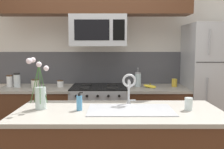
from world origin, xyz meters
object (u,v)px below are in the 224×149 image
object	(u,v)px
microwave	(98,31)
banana_bunch	(149,86)
sink_faucet	(128,85)
storage_jar_tall	(9,81)
refrigerator	(214,88)
storage_jar_squat	(59,84)
drinking_glass	(188,104)
dish_soap_bottle	(79,103)
stove_range	(98,118)
french_press	(137,79)
storage_jar_medium	(16,80)
flower_vase	(39,94)
coffee_tin	(174,83)
storage_jar_short	(34,83)

from	to	relation	value
microwave	banana_bunch	bearing A→B (deg)	-3.18
microwave	sink_faucet	world-z (taller)	microwave
sink_faucet	storage_jar_tall	bearing A→B (deg)	146.36
microwave	banana_bunch	distance (m)	1.03
refrigerator	storage_jar_squat	xyz separation A→B (m)	(-2.17, 0.01, 0.07)
sink_faucet	drinking_glass	xyz separation A→B (m)	(0.52, -0.21, -0.14)
storage_jar_squat	dish_soap_bottle	world-z (taller)	dish_soap_bottle
banana_bunch	sink_faucet	size ratio (longest dim) A/B	0.62
stove_range	microwave	bearing A→B (deg)	-89.84
refrigerator	french_press	world-z (taller)	refrigerator
storage_jar_medium	banana_bunch	world-z (taller)	storage_jar_medium
refrigerator	flower_vase	size ratio (longest dim) A/B	3.77
french_press	sink_faucet	distance (m)	1.12
banana_bunch	dish_soap_bottle	bearing A→B (deg)	-124.31
coffee_tin	sink_faucet	distance (m)	1.31
refrigerator	french_press	xyz separation A→B (m)	(-1.08, 0.04, 0.12)
stove_range	refrigerator	size ratio (longest dim) A/B	0.52
microwave	dish_soap_bottle	world-z (taller)	microwave
microwave	dish_soap_bottle	xyz separation A→B (m)	(-0.11, -1.23, -0.70)
storage_jar_medium	banana_bunch	xyz separation A→B (m)	(1.84, -0.06, -0.08)
french_press	flower_vase	xyz separation A→B (m)	(-1.02, -1.27, 0.04)
storage_jar_tall	flower_vase	world-z (taller)	flower_vase
stove_range	microwave	size ratio (longest dim) A/B	1.25
storage_jar_squat	flower_vase	size ratio (longest dim) A/B	0.20
banana_bunch	sink_faucet	xyz separation A→B (m)	(-0.35, -0.98, 0.18)
microwave	stove_range	bearing A→B (deg)	90.16
sink_faucet	drinking_glass	size ratio (longest dim) A/B	2.70
storage_jar_short	french_press	distance (m)	1.43
storage_jar_squat	flower_vase	distance (m)	1.24
refrigerator	dish_soap_bottle	size ratio (longest dim) A/B	10.77
drinking_glass	sink_faucet	bearing A→B (deg)	158.05
stove_range	refrigerator	world-z (taller)	refrigerator
storage_jar_short	storage_jar_squat	world-z (taller)	storage_jar_short
microwave	storage_jar_medium	xyz separation A→B (m)	(-1.14, 0.02, -0.67)
french_press	banana_bunch	bearing A→B (deg)	-37.62
storage_jar_tall	dish_soap_bottle	distance (m)	1.71
storage_jar_medium	french_press	bearing A→B (deg)	2.16
dish_soap_bottle	flower_vase	bearing A→B (deg)	173.56
microwave	storage_jar_short	size ratio (longest dim) A/B	6.57
sink_faucet	drinking_glass	world-z (taller)	sink_faucet
storage_jar_tall	drinking_glass	bearing A→B (deg)	-31.01
dish_soap_bottle	storage_jar_tall	bearing A→B (deg)	131.85
french_press	coffee_tin	distance (m)	0.52
coffee_tin	dish_soap_bottle	distance (m)	1.75
stove_range	storage_jar_tall	xyz separation A→B (m)	(-1.25, 0.02, 0.53)
refrigerator	dish_soap_bottle	xyz separation A→B (m)	(-1.74, -1.27, 0.09)
storage_jar_tall	coffee_tin	size ratio (longest dim) A/B	1.52
french_press	flower_vase	size ratio (longest dim) A/B	0.57
banana_bunch	microwave	bearing A→B (deg)	176.82
stove_range	storage_jar_tall	size ratio (longest dim) A/B	5.57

